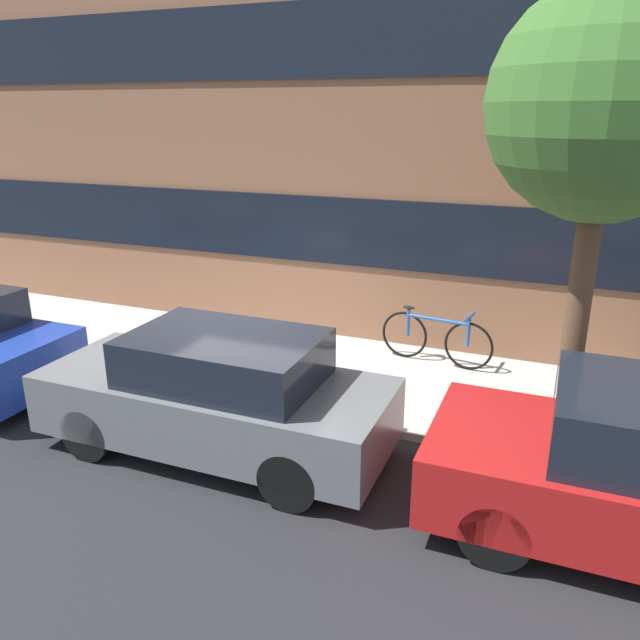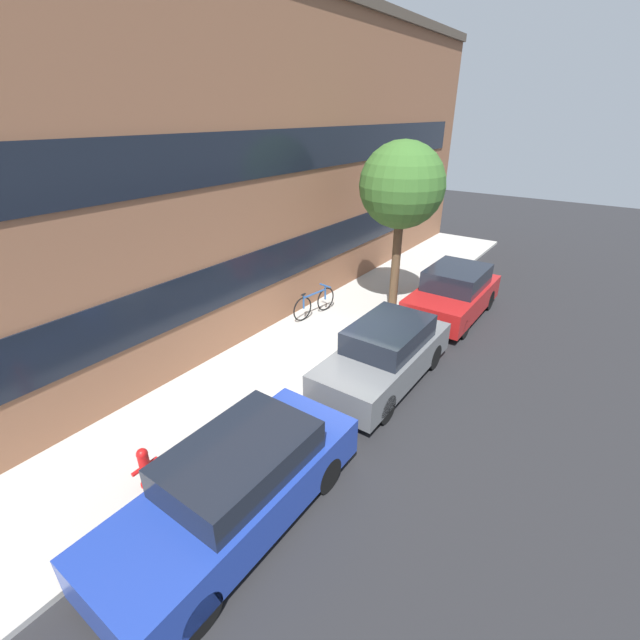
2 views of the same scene
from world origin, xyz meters
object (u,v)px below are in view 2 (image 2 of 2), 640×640
object	(u,v)px
parked_car_blue	(236,487)
fire_hydrant	(145,467)
parked_car_red	(454,293)
street_tree	(402,186)
bicycle	(314,302)
parked_car_grey	(385,354)

from	to	relation	value
parked_car_blue	fire_hydrant	distance (m)	1.76
parked_car_blue	parked_car_red	size ratio (longest dim) A/B	1.13
street_tree	bicycle	bearing A→B (deg)	137.86
parked_car_grey	bicycle	world-z (taller)	parked_car_grey
parked_car_grey	fire_hydrant	size ratio (longest dim) A/B	5.37
fire_hydrant	parked_car_red	bearing A→B (deg)	-9.93
fire_hydrant	parked_car_blue	bearing A→B (deg)	-75.36
fire_hydrant	bicycle	size ratio (longest dim) A/B	0.43
parked_car_grey	parked_car_red	bearing A→B (deg)	-180.00
parked_car_red	bicycle	distance (m)	4.28
street_tree	parked_car_grey	bearing A→B (deg)	-155.99
parked_car_red	parked_car_blue	bearing A→B (deg)	0.00
parked_car_grey	fire_hydrant	world-z (taller)	parked_car_grey
parked_car_grey	bicycle	bearing A→B (deg)	-118.49
parked_car_grey	bicycle	distance (m)	3.82
parked_car_grey	parked_car_blue	bearing A→B (deg)	0.00
parked_car_blue	bicycle	distance (m)	7.37
bicycle	parked_car_grey	bearing A→B (deg)	-111.06
fire_hydrant	street_tree	world-z (taller)	street_tree
parked_car_grey	street_tree	world-z (taller)	street_tree
fire_hydrant	bicycle	world-z (taller)	bicycle
parked_car_grey	parked_car_red	size ratio (longest dim) A/B	1.05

